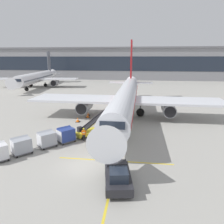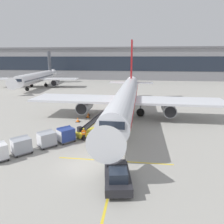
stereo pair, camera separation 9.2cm
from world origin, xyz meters
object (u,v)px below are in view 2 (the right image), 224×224
ground_crew_by_carts (68,135)px  safety_cone_engine_keepout (88,114)px  ground_crew_by_loader (84,133)px  baggage_cart_second (47,139)px  distant_airplane (37,78)px  safety_cone_wingtip (88,115)px  belt_loader (89,129)px  ground_crew_marshaller (89,139)px  baggage_cart_third (21,145)px  parked_airplane (126,97)px  pushback_tug (117,177)px  safety_cone_nose_mark (78,120)px  baggage_cart_lead (66,134)px

ground_crew_by_carts → safety_cone_engine_keepout: ground_crew_by_carts is taller
ground_crew_by_loader → baggage_cart_second: bearing=-149.7°
ground_crew_by_loader → distant_airplane: distant_airplane is taller
safety_cone_wingtip → distant_airplane: distant_airplane is taller
belt_loader → ground_crew_marshaller: size_ratio=2.74×
baggage_cart_third → ground_crew_marshaller: baggage_cart_third is taller
parked_airplane → safety_cone_engine_keepout: bearing=178.2°
baggage_cart_third → safety_cone_wingtip: 15.68m
belt_loader → baggage_cart_third: bearing=-133.3°
belt_loader → baggage_cart_third: size_ratio=1.87×
parked_airplane → distant_airplane: parked_airplane is taller
safety_cone_wingtip → distant_airplane: (-27.85, 37.00, 3.03)m
pushback_tug → baggage_cart_second: bearing=143.6°
parked_airplane → belt_loader: bearing=-114.0°
baggage_cart_second → safety_cone_nose_mark: bearing=85.4°
pushback_tug → safety_cone_wingtip: (-7.45, 19.84, -0.46)m
ground_crew_by_loader → ground_crew_marshaller: (1.15, -1.69, 0.00)m
baggage_cart_second → safety_cone_wingtip: 13.14m
pushback_tug → parked_airplane: bearing=92.0°
baggage_cart_second → safety_cone_wingtip: (1.83, 12.99, -0.63)m
belt_loader → baggage_cart_third: 8.89m
parked_airplane → baggage_cart_lead: size_ratio=16.84×
baggage_cart_lead → baggage_cart_third: (-3.75, -3.89, 0.00)m
parked_airplane → distant_airplane: size_ratio=1.11×
safety_cone_engine_keepout → baggage_cart_second: bearing=-96.3°
safety_cone_wingtip → baggage_cart_third: bearing=-104.0°
baggage_cart_second → ground_crew_by_carts: size_ratio=1.46×
baggage_cart_third → ground_crew_by_carts: 5.44m
belt_loader → baggage_cart_second: bearing=-134.0°
ground_crew_marshaller → safety_cone_nose_mark: bearing=114.2°
baggage_cart_second → ground_crew_by_carts: 2.53m
safety_cone_engine_keepout → safety_cone_wingtip: 1.45m
baggage_cart_third → ground_crew_by_loader: bearing=37.3°
parked_airplane → safety_cone_wingtip: 7.55m
baggage_cart_third → ground_crew_marshaller: size_ratio=1.46×
safety_cone_engine_keepout → safety_cone_wingtip: size_ratio=0.82×
distant_airplane → parked_airplane: bearing=-46.0°
safety_cone_nose_mark → ground_crew_by_loader: bearing=-68.2°
baggage_cart_lead → parked_airplane: bearing=61.6°
baggage_cart_second → pushback_tug: size_ratio=0.54×
safety_cone_engine_keepout → pushback_tug: bearing=-70.1°
baggage_cart_lead → ground_crew_by_carts: size_ratio=1.46×
ground_crew_by_carts → pushback_tug: bearing=-49.0°
belt_loader → safety_cone_nose_mark: (-3.31, 5.92, -0.50)m
safety_cone_engine_keepout → safety_cone_nose_mark: bearing=-100.5°
belt_loader → safety_cone_nose_mark: 6.80m
safety_cone_wingtip → safety_cone_nose_mark: size_ratio=0.97×
ground_crew_by_loader → baggage_cart_lead: bearing=-163.9°
ground_crew_by_carts → safety_cone_wingtip: bearing=91.5°
baggage_cart_lead → baggage_cart_second: size_ratio=1.00×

